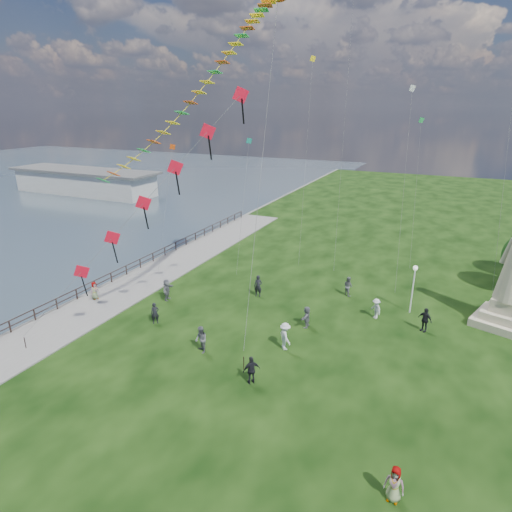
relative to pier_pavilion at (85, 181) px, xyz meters
The scene contains 17 objects.
waterfront 49.44m from the pier_pavilion, 41.92° to the right, with size 200.00×200.00×1.51m.
pier_pavilion is the anchor object (origin of this frame).
lamppost 66.44m from the pier_pavilion, 23.77° to the right, with size 0.36×0.36×3.87m.
person_0 57.16m from the pier_pavilion, 39.66° to the right, with size 0.59×0.39×1.61m, color black.
person_1 62.38m from the pier_pavilion, 38.02° to the right, with size 0.89×0.55×1.82m, color #595960.
person_2 64.71m from the pier_pavilion, 33.56° to the right, with size 1.22×0.63×1.88m, color silver.
person_3 66.82m from the pier_pavilion, 36.79° to the right, with size 1.02×0.52×1.74m, color black.
person_4 76.42m from the pier_pavilion, 35.72° to the right, with size 0.81×0.50×1.65m, color #595960.
person_5 53.60m from the pier_pavilion, 37.73° to the right, with size 1.67×0.72×1.80m, color #595960.
person_6 56.85m from the pier_pavilion, 30.69° to the right, with size 0.68×0.44×1.86m, color black.
person_7 61.29m from the pier_pavilion, 24.73° to the right, with size 0.81×0.50×1.67m, color #595960.
person_8 65.27m from the pier_pavilion, 26.24° to the right, with size 1.01×0.52×1.57m, color silver.
person_9 68.63m from the pier_pavilion, 25.37° to the right, with size 1.05×0.54×1.79m, color black.
person_10 51.15m from the pier_pavilion, 43.65° to the right, with size 0.72×0.44×1.48m, color #595960.
person_11 63.16m from the pier_pavilion, 30.79° to the right, with size 1.49×0.64×1.60m, color #595960.
red_kite_train 59.61m from the pier_pavilion, 39.29° to the right, with size 11.94×9.35×16.28m.
small_kites 57.16m from the pier_pavilion, 19.90° to the right, with size 29.64×16.41×27.66m.
Camera 1 is at (10.51, -16.83, 15.16)m, focal length 30.00 mm.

